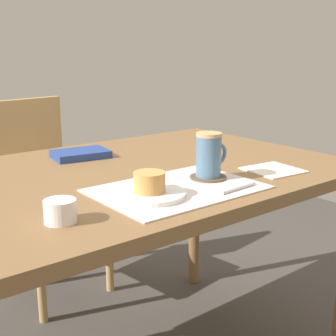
% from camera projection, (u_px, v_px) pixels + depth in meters
% --- Properties ---
extents(dining_table, '(1.33, 0.88, 0.74)m').
position_uv_depth(dining_table, '(130.00, 192.00, 1.43)').
color(dining_table, brown).
rests_on(dining_table, ground_plane).
extents(wooden_chair, '(0.47, 0.47, 0.87)m').
position_uv_depth(wooden_chair, '(41.00, 188.00, 2.10)').
color(wooden_chair, tan).
rests_on(wooden_chair, ground_plane).
extents(placemat, '(0.43, 0.30, 0.00)m').
position_uv_depth(placemat, '(177.00, 189.00, 1.22)').
color(placemat, silver).
rests_on(placemat, dining_table).
extents(pastry_plate, '(0.18, 0.18, 0.01)m').
position_uv_depth(pastry_plate, '(150.00, 194.00, 1.15)').
color(pastry_plate, white).
rests_on(pastry_plate, placemat).
extents(pastry, '(0.08, 0.08, 0.05)m').
position_uv_depth(pastry, '(149.00, 182.00, 1.15)').
color(pastry, tan).
rests_on(pastry, pastry_plate).
extents(coffee_coaster, '(0.10, 0.10, 0.00)m').
position_uv_depth(coffee_coaster, '(208.00, 177.00, 1.32)').
color(coffee_coaster, brown).
rests_on(coffee_coaster, placemat).
extents(coffee_mug, '(0.10, 0.07, 0.12)m').
position_uv_depth(coffee_mug, '(209.00, 155.00, 1.30)').
color(coffee_mug, slate).
rests_on(coffee_mug, coffee_coaster).
extents(teaspoon, '(0.13, 0.02, 0.01)m').
position_uv_depth(teaspoon, '(239.00, 188.00, 1.21)').
color(teaspoon, silver).
rests_on(teaspoon, placemat).
extents(paper_napkin, '(0.17, 0.17, 0.00)m').
position_uv_depth(paper_napkin, '(273.00, 170.00, 1.41)').
color(paper_napkin, silver).
rests_on(paper_napkin, dining_table).
extents(sugar_bowl, '(0.07, 0.07, 0.05)m').
position_uv_depth(sugar_bowl, '(60.00, 211.00, 0.99)').
color(sugar_bowl, white).
rests_on(sugar_bowl, dining_table).
extents(small_book, '(0.20, 0.15, 0.02)m').
position_uv_depth(small_book, '(81.00, 154.00, 1.58)').
color(small_book, navy).
rests_on(small_book, dining_table).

